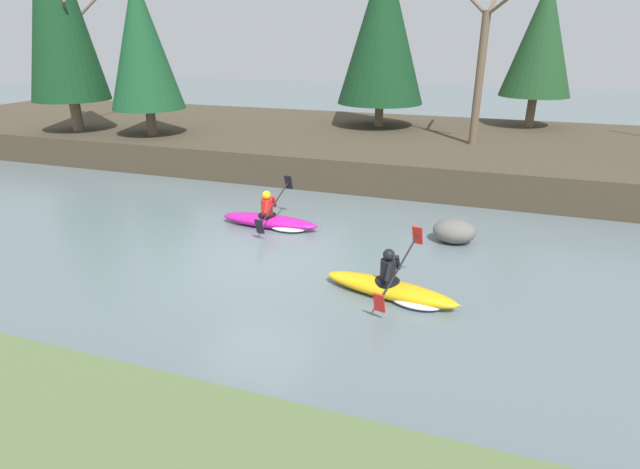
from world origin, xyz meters
The scene contains 10 objects.
ground_plane centered at (0.00, 0.00, 0.00)m, with size 90.00×90.00×0.00m, color slate.
riverbank_far centered at (0.00, 10.90, 0.54)m, with size 44.00×10.56×1.09m.
conifer_tree_left centered at (-8.05, 7.49, 4.51)m, with size 2.77×2.77×5.84m.
conifer_tree_mid_left centered at (0.03, 12.32, 5.06)m, with size 3.59×3.59×6.97m.
conifer_tree_centre centered at (6.20, 14.32, 4.69)m, with size 2.87×2.87×5.95m.
bare_tree_upstream centered at (-11.94, 7.90, 3.54)m, with size 2.90×2.86×5.19m.
bare_tree_mid_upstream centered at (4.10, 9.76, 3.88)m, with size 3.28×3.24×5.92m.
kayaker_lead centered at (3.27, -0.62, 0.20)m, with size 2.79×2.06×1.20m.
kayaker_middle centered at (-0.52, 2.14, 0.20)m, with size 2.77×2.06×1.20m.
boulder_midstream centered at (4.11, 2.66, 0.29)m, with size 1.04×0.81×0.59m.
Camera 1 is at (4.65, -9.20, 4.77)m, focal length 28.00 mm.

